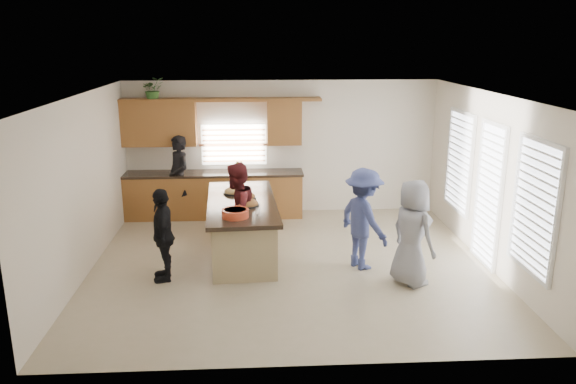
{
  "coord_description": "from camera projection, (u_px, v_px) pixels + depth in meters",
  "views": [
    {
      "loc": [
        -0.54,
        -8.66,
        3.64
      ],
      "look_at": [
        -0.02,
        0.35,
        1.15
      ],
      "focal_mm": 35.0,
      "sensor_mm": 36.0,
      "label": 1
    }
  ],
  "objects": [
    {
      "name": "right_wall_glazing",
      "position": [
        490.0,
        185.0,
        9.03
      ],
      "size": [
        0.06,
        4.0,
        2.25
      ],
      "color": "white",
      "rests_on": "ground"
    },
    {
      "name": "woman_left_mid",
      "position": [
        237.0,
        212.0,
        9.36
      ],
      "size": [
        0.94,
        1.01,
        1.66
      ],
      "primitive_type": "imported",
      "rotation": [
        0.0,
        0.0,
        -2.08
      ],
      "color": "#5C1B1E",
      "rests_on": "ground"
    },
    {
      "name": "platter_back",
      "position": [
        234.0,
        192.0,
        10.03
      ],
      "size": [
        0.4,
        0.4,
        0.16
      ],
      "color": "black",
      "rests_on": "island"
    },
    {
      "name": "woman_right_back",
      "position": [
        363.0,
        219.0,
        9.0
      ],
      "size": [
        1.04,
        1.23,
        1.66
      ],
      "primitive_type": "imported",
      "rotation": [
        0.0,
        0.0,
        2.04
      ],
      "color": "navy",
      "rests_on": "ground"
    },
    {
      "name": "woman_right_front",
      "position": [
        412.0,
        233.0,
        8.4
      ],
      "size": [
        0.83,
        0.95,
        1.63
      ],
      "primitive_type": "imported",
      "rotation": [
        0.0,
        0.0,
        2.06
      ],
      "color": "gray",
      "rests_on": "ground"
    },
    {
      "name": "clear_cup",
      "position": [
        258.0,
        211.0,
        8.8
      ],
      "size": [
        0.08,
        0.08,
        0.11
      ],
      "primitive_type": "cylinder",
      "color": "white",
      "rests_on": "island"
    },
    {
      "name": "island",
      "position": [
        242.0,
        229.0,
        9.69
      ],
      "size": [
        1.29,
        2.76,
        0.95
      ],
      "rotation": [
        0.0,
        0.0,
        0.05
      ],
      "color": "tan",
      "rests_on": "ground"
    },
    {
      "name": "platter_front",
      "position": [
        247.0,
        204.0,
        9.3
      ],
      "size": [
        0.42,
        0.42,
        0.17
      ],
      "color": "black",
      "rests_on": "island"
    },
    {
      "name": "plate_stack",
      "position": [
        236.0,
        188.0,
        10.26
      ],
      "size": [
        0.23,
        0.23,
        0.05
      ],
      "primitive_type": "cylinder",
      "color": "#9C7EB8",
      "rests_on": "island"
    },
    {
      "name": "floor",
      "position": [
        290.0,
        264.0,
        9.33
      ],
      "size": [
        6.5,
        6.5,
        0.0
      ],
      "primitive_type": "plane",
      "color": "tan",
      "rests_on": "ground"
    },
    {
      "name": "back_cabinetry",
      "position": [
        212.0,
        174.0,
        11.64
      ],
      "size": [
        4.08,
        0.66,
        2.46
      ],
      "color": "#995B2C",
      "rests_on": "ground"
    },
    {
      "name": "potted_plant",
      "position": [
        153.0,
        89.0,
        11.2
      ],
      "size": [
        0.55,
        0.52,
        0.48
      ],
      "primitive_type": "imported",
      "rotation": [
        0.0,
        0.0,
        0.43
      ],
      "color": "#356A2A",
      "rests_on": "back_cabinetry"
    },
    {
      "name": "woman_left_back",
      "position": [
        179.0,
        178.0,
        11.48
      ],
      "size": [
        0.7,
        0.76,
        1.74
      ],
      "primitive_type": "imported",
      "rotation": [
        0.0,
        0.0,
        -0.99
      ],
      "color": "black",
      "rests_on": "ground"
    },
    {
      "name": "platter_mid",
      "position": [
        246.0,
        197.0,
        9.73
      ],
      "size": [
        0.37,
        0.37,
        0.15
      ],
      "color": "black",
      "rests_on": "island"
    },
    {
      "name": "woman_left_front",
      "position": [
        163.0,
        235.0,
        8.57
      ],
      "size": [
        0.46,
        0.9,
        1.46
      ],
      "primitive_type": "imported",
      "rotation": [
        0.0,
        0.0,
        -1.45
      ],
      "color": "black",
      "rests_on": "ground"
    },
    {
      "name": "room_shell",
      "position": [
        290.0,
        152.0,
        8.83
      ],
      "size": [
        6.52,
        6.02,
        2.81
      ],
      "color": "silver",
      "rests_on": "ground"
    },
    {
      "name": "flower_vase",
      "position": [
        239.0,
        173.0,
        10.5
      ],
      "size": [
        0.14,
        0.14,
        0.45
      ],
      "color": "silver",
      "rests_on": "island"
    },
    {
      "name": "salad_bowl",
      "position": [
        235.0,
        213.0,
        8.68
      ],
      "size": [
        0.42,
        0.42,
        0.13
      ],
      "color": "#E04A28",
      "rests_on": "island"
    }
  ]
}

